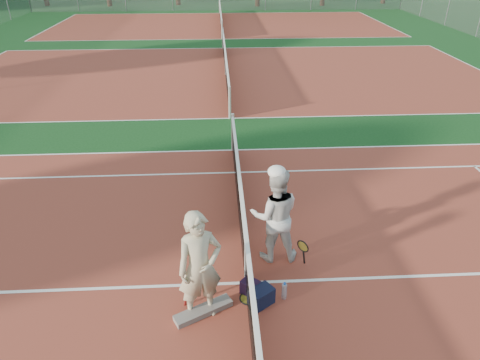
% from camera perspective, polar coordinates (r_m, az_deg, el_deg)
% --- Properties ---
extents(ground, '(130.00, 130.00, 0.00)m').
position_cam_1_polar(ground, '(7.72, 0.78, -13.57)').
color(ground, '#0F3915').
rests_on(ground, ground).
extents(court_main, '(23.77, 10.97, 0.01)m').
position_cam_1_polar(court_main, '(7.72, 0.78, -13.55)').
color(court_main, maroon).
rests_on(court_main, ground).
extents(court_far_a, '(23.77, 10.97, 0.01)m').
position_cam_1_polar(court_far_a, '(19.86, -1.92, 13.88)').
color(court_far_a, maroon).
rests_on(court_far_a, ground).
extents(court_far_b, '(23.77, 10.97, 0.01)m').
position_cam_1_polar(court_far_b, '(33.08, -2.58, 20.05)').
color(court_far_b, maroon).
rests_on(court_far_b, ground).
extents(net_main, '(0.10, 10.98, 1.02)m').
position_cam_1_polar(net_main, '(7.39, 0.81, -10.67)').
color(net_main, black).
rests_on(net_main, ground).
extents(net_far_a, '(0.10, 10.98, 1.02)m').
position_cam_1_polar(net_far_a, '(19.74, -1.95, 15.30)').
color(net_far_a, black).
rests_on(net_far_a, ground).
extents(net_far_b, '(0.10, 10.98, 1.02)m').
position_cam_1_polar(net_far_b, '(33.00, -2.60, 20.92)').
color(net_far_b, black).
rests_on(net_far_b, ground).
extents(player_a, '(0.81, 0.66, 1.91)m').
position_cam_1_polar(player_a, '(6.60, -5.39, -11.50)').
color(player_a, '#BBB291').
rests_on(player_a, ground).
extents(player_b, '(0.91, 0.72, 1.86)m').
position_cam_1_polar(player_b, '(7.76, 4.67, -4.71)').
color(player_b, silver).
rests_on(player_b, ground).
extents(racket_red, '(0.23, 0.30, 0.59)m').
position_cam_1_polar(racket_red, '(7.21, -6.82, -14.36)').
color(racket_red, maroon).
rests_on(racket_red, ground).
extents(racket_black_held, '(0.31, 0.31, 0.59)m').
position_cam_1_polar(racket_black_held, '(7.95, 8.30, -9.68)').
color(racket_black_held, black).
rests_on(racket_black_held, ground).
extents(racket_spare, '(0.37, 0.64, 0.03)m').
position_cam_1_polar(racket_spare, '(7.43, 0.88, -15.55)').
color(racket_spare, black).
rests_on(racket_spare, ground).
extents(sports_bag_navy, '(0.47, 0.44, 0.31)m').
position_cam_1_polar(sports_bag_navy, '(7.27, 2.86, -15.26)').
color(sports_bag_navy, black).
rests_on(sports_bag_navy, ground).
extents(sports_bag_purple, '(0.40, 0.38, 0.27)m').
position_cam_1_polar(sports_bag_purple, '(7.44, 1.50, -14.19)').
color(sports_bag_purple, black).
rests_on(sports_bag_purple, ground).
extents(net_cover_canvas, '(0.97, 0.65, 0.10)m').
position_cam_1_polar(net_cover_canvas, '(7.22, -4.90, -16.97)').
color(net_cover_canvas, slate).
rests_on(net_cover_canvas, ground).
extents(water_bottle, '(0.09, 0.09, 0.30)m').
position_cam_1_polar(water_bottle, '(7.39, 5.91, -14.55)').
color(water_bottle, silver).
rests_on(water_bottle, ground).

